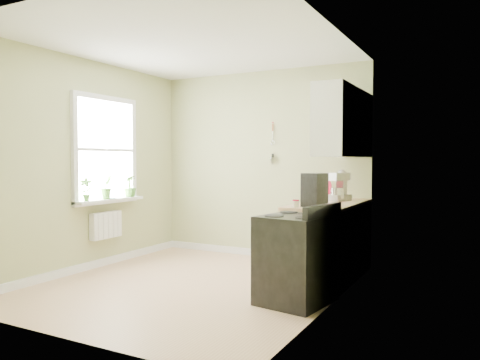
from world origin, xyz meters
The scene contains 21 objects.
floor centered at (0.00, 0.00, -0.01)m, with size 3.20×3.60×0.02m, color tan.
ceiling centered at (0.00, 0.00, 2.71)m, with size 3.20×3.60×0.02m, color white.
wall_back centered at (0.00, 1.81, 1.35)m, with size 3.20×0.02×2.70m, color tan.
wall_left centered at (-1.61, 0.00, 1.35)m, with size 0.02×3.60×2.70m, color tan.
wall_right centered at (1.61, 0.00, 1.35)m, with size 0.02×3.60×2.70m, color tan.
base_cabinets centered at (1.30, 1.00, 0.43)m, with size 0.60×1.60×0.87m, color white.
countertop centered at (1.29, 1.00, 0.89)m, with size 0.64×1.60×0.04m, color #E9BD8E.
upper_cabinets centered at (1.43, 1.10, 1.85)m, with size 0.35×1.40×0.80m, color white.
window centered at (-1.58, 0.30, 1.55)m, with size 0.06×1.14×1.44m.
window_sill centered at (-1.51, 0.30, 0.88)m, with size 0.18×1.14×0.04m, color white.
radiator centered at (-1.54, 0.25, 0.55)m, with size 0.12×0.50×0.35m, color white.
wall_utensils centered at (0.20, 1.78, 1.56)m, with size 0.02×0.14×0.58m.
stove centered at (1.28, -0.05, 0.44)m, with size 0.72×0.79×0.99m.
stand_mixer centered at (1.30, 1.33, 1.07)m, with size 0.28×0.35×0.39m.
kettle centered at (1.07, 1.06, 1.00)m, with size 0.18×0.11×0.18m.
coffee_maker centered at (1.29, 0.45, 1.08)m, with size 0.26×0.27×0.36m.
red_tray centered at (1.07, 1.32, 1.07)m, with size 0.31×0.31×0.02m, color #B7122D.
jar centered at (1.11, 0.34, 0.95)m, with size 0.07×0.07×0.08m.
plant_a centered at (-1.50, -0.13, 1.05)m, with size 0.16×0.11×0.30m, color #468029.
plant_b centered at (-1.50, 0.23, 1.06)m, with size 0.18×0.14×0.32m, color #468029.
plant_c centered at (-1.50, 0.69, 1.05)m, with size 0.17×0.17×0.30m, color #468029.
Camera 1 is at (2.94, -4.36, 1.41)m, focal length 35.00 mm.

